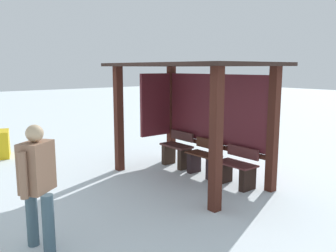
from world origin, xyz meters
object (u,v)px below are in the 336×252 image
object	(u,v)px
bus_shelter	(194,95)
bench_right_inside	(237,170)
person_walking	(37,180)
bench_left_inside	(177,152)
bench_center_inside	(204,160)

from	to	relation	value
bus_shelter	bench_right_inside	distance (m)	1.68
person_walking	bench_right_inside	bearing A→B (deg)	91.54
bench_left_inside	bench_right_inside	distance (m)	1.71
bus_shelter	bench_right_inside	bearing A→B (deg)	11.22
bench_center_inside	bench_right_inside	xyz separation A→B (m)	(0.86, 0.00, -0.01)
bench_right_inside	person_walking	world-z (taller)	person_walking
bench_left_inside	person_walking	world-z (taller)	person_walking
bus_shelter	person_walking	bearing A→B (deg)	-72.73
bench_left_inside	person_walking	size ratio (longest dim) A/B	0.50
bus_shelter	bench_left_inside	bearing A→B (deg)	165.40
bench_left_inside	bus_shelter	bearing A→B (deg)	-14.60
bench_left_inside	bench_center_inside	size ratio (longest dim) A/B	1.02
person_walking	bench_left_inside	bearing A→B (deg)	116.35
bench_right_inside	person_walking	distance (m)	3.71
person_walking	bench_center_inside	bearing A→B (deg)	104.62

